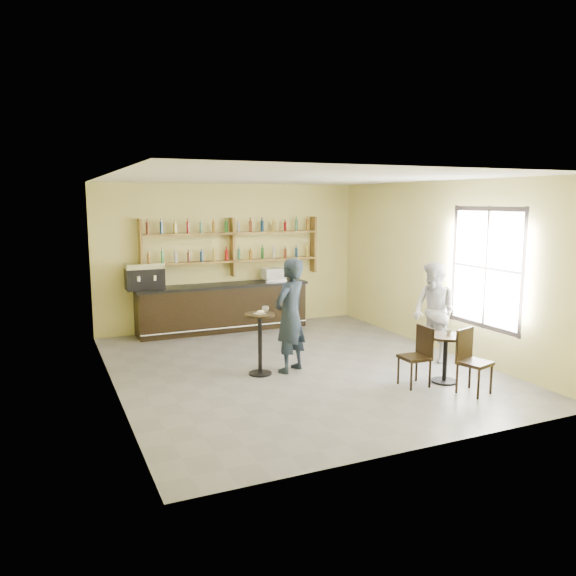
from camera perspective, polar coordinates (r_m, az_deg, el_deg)
name	(u,v)px	position (r m, az deg, el deg)	size (l,w,h in m)	color
floor	(296,367)	(9.76, 0.85, -8.02)	(7.00, 7.00, 0.00)	slate
ceiling	(297,178)	(9.34, 0.90, 11.11)	(7.00, 7.00, 0.00)	white
wall_back	(231,256)	(12.65, -5.83, 3.25)	(7.00, 7.00, 0.00)	#DCD47D
wall_front	(428,313)	(6.45, 14.08, -2.47)	(7.00, 7.00, 0.00)	#DCD47D
wall_left	(111,286)	(8.60, -17.56, 0.20)	(7.00, 7.00, 0.00)	#DCD47D
wall_right	(440,266)	(11.01, 15.19, 2.13)	(7.00, 7.00, 0.00)	#DCD47D
window_pane	(486,268)	(10.10, 19.48, 1.91)	(2.00, 2.00, 0.00)	white
window_frame	(486,268)	(10.10, 19.46, 1.91)	(0.04, 1.70, 2.10)	black
shelf_unit	(233,247)	(12.51, -5.65, 4.15)	(4.00, 0.26, 1.40)	brown
liquor_bottles	(232,239)	(12.50, -5.67, 4.93)	(3.68, 0.10, 1.00)	#8C5919
bar_counter	(223,307)	(12.38, -6.66, -1.98)	(3.79, 0.74, 1.03)	black
espresso_machine	(145,276)	(11.88, -14.37, 1.17)	(0.76, 0.49, 0.54)	black
pastry_case	(273,275)	(12.68, -1.52, 1.36)	(0.49, 0.39, 0.29)	silver
pedestal_table	(260,344)	(9.23, -2.86, -5.71)	(0.50, 0.50, 1.02)	black
napkin	(260,313)	(9.12, -2.88, -2.59)	(0.15, 0.15, 0.00)	white
donut	(261,312)	(9.11, -2.80, -2.45)	(0.13, 0.13, 0.04)	gold
cup_pedestal	(266,309)	(9.25, -2.30, -2.14)	(0.11, 0.11, 0.09)	white
man_main	(290,316)	(9.29, 0.22, -2.82)	(0.69, 0.46, 1.90)	black
cafe_table	(445,359)	(9.21, 15.67, -6.93)	(0.60, 0.60, 0.76)	black
cup_cafe	(449,332)	(9.14, 16.02, -4.33)	(0.09, 0.09, 0.09)	white
chair_west	(415,357)	(8.89, 12.73, -6.82)	(0.40, 0.40, 0.93)	black
chair_south	(475,362)	(8.78, 18.45, -7.16)	(0.41, 0.41, 0.96)	black
patron_second	(434,312)	(10.26, 14.61, -2.38)	(0.86, 0.67, 1.77)	#A8A7AD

